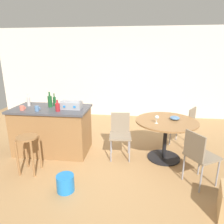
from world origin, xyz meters
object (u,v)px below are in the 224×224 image
object	(u,v)px
bottle_2	(29,101)
dining_table	(166,129)
wine_glass	(157,117)
serving_bowl	(175,118)
cup_0	(37,108)
bottle_3	(58,107)
folding_chair_left	(120,132)
folding_chair_far	(185,123)
bottle_1	(55,101)
toolbox	(71,105)
wooden_stool	(28,146)
bottle_0	(50,101)
cup_1	(62,103)
plastic_bucket	(65,183)
cup_2	(22,108)
kitchen_island	(53,130)
folding_chair_near	(199,154)

from	to	relation	value
bottle_2	dining_table	bearing A→B (deg)	-2.59
wine_glass	serving_bowl	distance (m)	0.43
cup_0	wine_glass	size ratio (longest dim) A/B	0.78
dining_table	bottle_3	distance (m)	2.03
folding_chair_left	cup_0	xyz separation A→B (m)	(-1.52, -0.21, 0.47)
folding_chair_far	serving_bowl	xyz separation A→B (m)	(-0.35, -0.56, 0.29)
bottle_1	bottle_3	distance (m)	0.41
toolbox	wine_glass	xyz separation A→B (m)	(1.59, -0.21, -0.13)
wooden_stool	wine_glass	xyz separation A→B (m)	(2.11, 0.56, 0.39)
bottle_0	cup_0	size ratio (longest dim) A/B	2.71
bottle_2	cup_1	size ratio (longest dim) A/B	2.39
bottle_3	plastic_bucket	distance (m)	1.39
cup_2	wine_glass	bearing A→B (deg)	0.06
dining_table	bottle_2	size ratio (longest dim) A/B	4.42
bottle_3	cup_1	world-z (taller)	bottle_3
bottle_0	bottle_1	distance (m)	0.10
dining_table	folding_chair_far	world-z (taller)	folding_chair_far
toolbox	bottle_2	bearing A→B (deg)	173.94
bottle_2	kitchen_island	bearing A→B (deg)	-9.68
kitchen_island	wooden_stool	world-z (taller)	kitchen_island
kitchen_island	bottle_2	bearing A→B (deg)	170.32
kitchen_island	serving_bowl	distance (m)	2.39
cup_1	plastic_bucket	world-z (taller)	cup_1
cup_1	folding_chair_left	bearing A→B (deg)	-11.94
cup_1	serving_bowl	world-z (taller)	cup_1
dining_table	cup_0	world-z (taller)	cup_0
wooden_stool	bottle_2	xyz separation A→B (m)	(-0.40, 0.86, 0.54)
bottle_3	cup_2	distance (m)	0.69
folding_chair_near	cup_1	distance (m)	2.68
toolbox	bottle_1	bearing A→B (deg)	158.25
bottle_2	folding_chair_far	bearing A→B (deg)	8.89
cup_1	plastic_bucket	xyz separation A→B (m)	(0.51, -1.40, -0.85)
folding_chair_near	plastic_bucket	world-z (taller)	folding_chair_near
toolbox	bottle_3	size ratio (longest dim) A/B	1.85
cup_0	plastic_bucket	world-z (taller)	cup_0
serving_bowl	kitchen_island	bearing A→B (deg)	-179.46
toolbox	bottle_1	distance (m)	0.43
folding_chair_near	plastic_bucket	distance (m)	2.01
folding_chair_far	bottle_0	xyz separation A→B (m)	(-2.74, -0.52, 0.53)
kitchen_island	wine_glass	xyz separation A→B (m)	(2.02, -0.22, 0.41)
bottle_0	bottle_1	size ratio (longest dim) A/B	1.18
folding_chair_left	folding_chair_far	bearing A→B (deg)	25.03
bottle_0	cup_0	distance (m)	0.34
kitchen_island	cup_2	xyz separation A→B (m)	(-0.45, -0.22, 0.50)
cup_2	folding_chair_near	bearing A→B (deg)	-10.75
serving_bowl	wine_glass	bearing A→B (deg)	-145.41
bottle_3	serving_bowl	size ratio (longest dim) A/B	1.17
folding_chair_left	bottle_1	xyz separation A→B (m)	(-1.34, 0.19, 0.52)
folding_chair_near	bottle_0	world-z (taller)	bottle_0
bottle_2	cup_2	bearing A→B (deg)	-83.44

